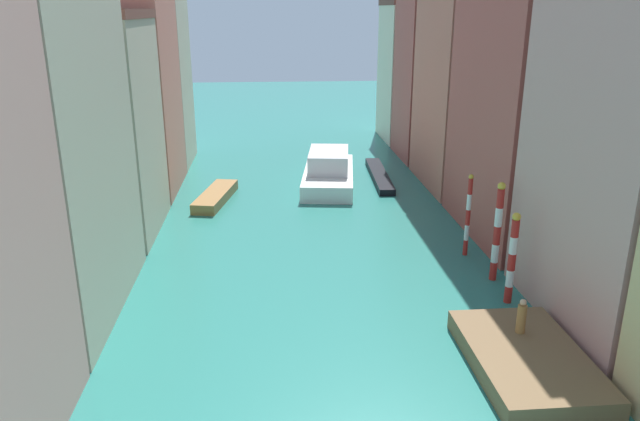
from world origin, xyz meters
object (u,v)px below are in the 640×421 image
waterfront_dock (527,360)px  gondola_black (379,175)px  mooring_pole_1 (497,231)px  motorboat_0 (216,196)px  person_on_dock (521,317)px  mooring_pole_2 (468,215)px  vaporetto_white (329,171)px  mooring_pole_0 (512,257)px

waterfront_dock → gondola_black: bearing=91.5°
mooring_pole_1 → motorboat_0: 20.70m
person_on_dock → mooring_pole_2: bearing=84.5°
waterfront_dock → mooring_pole_1: size_ratio=1.32×
vaporetto_white → gondola_black: 4.47m
waterfront_dock → mooring_pole_2: mooring_pole_2 is taller
waterfront_dock → person_on_dock: bearing=79.9°
gondola_black → mooring_pole_2: bearing=-83.2°
mooring_pole_1 → mooring_pole_2: 3.27m
mooring_pole_0 → mooring_pole_2: 5.68m
gondola_black → motorboat_0: motorboat_0 is taller
person_on_dock → motorboat_0: bearing=123.2°
waterfront_dock → mooring_pole_0: size_ratio=1.53×
mooring_pole_1 → gondola_black: mooring_pole_1 is taller
person_on_dock → mooring_pole_1: bearing=78.4°
motorboat_0 → mooring_pole_2: bearing=-37.3°
waterfront_dock → person_on_dock: 1.73m
person_on_dock → mooring_pole_1: (1.32, 6.43, 1.16)m
mooring_pole_0 → vaporetto_white: mooring_pole_0 is taller
person_on_dock → mooring_pole_1: mooring_pole_1 is taller
waterfront_dock → mooring_pole_2: bearing=83.9°
mooring_pole_1 → person_on_dock: bearing=-101.6°
gondola_black → motorboat_0: (-12.55, -4.92, 0.11)m
vaporetto_white → motorboat_0: size_ratio=1.58×
person_on_dock → vaporetto_white: 24.82m
gondola_black → person_on_dock: bearing=-87.8°
mooring_pole_0 → motorboat_0: bearing=131.3°
person_on_dock → gondola_black: 25.66m
mooring_pole_2 → motorboat_0: 18.28m
person_on_dock → gondola_black: bearing=92.2°
mooring_pole_1 → vaporetto_white: 19.05m
motorboat_0 → mooring_pole_1: bearing=-43.8°
mooring_pole_2 → vaporetto_white: bearing=112.7°
mooring_pole_0 → vaporetto_white: (-6.30, 20.28, -1.21)m
mooring_pole_0 → waterfront_dock: bearing=-104.4°
waterfront_dock → motorboat_0: bearing=121.1°
waterfront_dock → person_on_dock: size_ratio=4.66×
person_on_dock → mooring_pole_0: size_ratio=0.33×
motorboat_0 → waterfront_dock: bearing=-58.9°
mooring_pole_1 → motorboat_0: mooring_pole_1 is taller
waterfront_dock → motorboat_0: (-13.27, 22.04, -0.03)m
mooring_pole_2 → gondola_black: 16.19m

